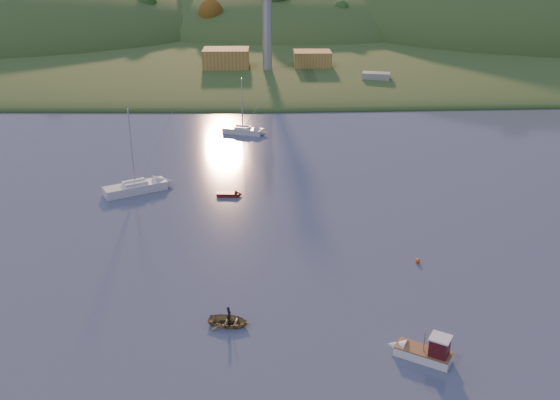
{
  "coord_description": "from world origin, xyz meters",
  "views": [
    {
      "loc": [
        1.47,
        -29.58,
        32.08
      ],
      "look_at": [
        3.01,
        35.59,
        4.49
      ],
      "focal_mm": 40.0,
      "sensor_mm": 36.0,
      "label": 1
    }
  ],
  "objects_px": {
    "canoe": "(229,321)",
    "red_tender": "(233,194)",
    "sailboat_near": "(135,187)",
    "sailboat_far": "(243,130)",
    "fishing_boat": "(419,350)"
  },
  "relations": [
    {
      "from": "sailboat_far",
      "to": "sailboat_near",
      "type": "bearing_deg",
      "value": -98.57
    },
    {
      "from": "sailboat_near",
      "to": "canoe",
      "type": "distance_m",
      "value": 34.94
    },
    {
      "from": "sailboat_far",
      "to": "red_tender",
      "type": "distance_m",
      "value": 28.83
    },
    {
      "from": "sailboat_near",
      "to": "canoe",
      "type": "bearing_deg",
      "value": -94.05
    },
    {
      "from": "sailboat_far",
      "to": "canoe",
      "type": "bearing_deg",
      "value": -71.09
    },
    {
      "from": "sailboat_near",
      "to": "canoe",
      "type": "relative_size",
      "value": 3.11
    },
    {
      "from": "fishing_boat",
      "to": "sailboat_near",
      "type": "height_order",
      "value": "sailboat_near"
    },
    {
      "from": "canoe",
      "to": "fishing_boat",
      "type": "bearing_deg",
      "value": -95.89
    },
    {
      "from": "canoe",
      "to": "red_tender",
      "type": "height_order",
      "value": "red_tender"
    },
    {
      "from": "sailboat_near",
      "to": "sailboat_far",
      "type": "bearing_deg",
      "value": 34.81
    },
    {
      "from": "sailboat_near",
      "to": "red_tender",
      "type": "xyz_separation_m",
      "value": [
        13.3,
        -1.71,
        -0.51
      ]
    },
    {
      "from": "canoe",
      "to": "red_tender",
      "type": "xyz_separation_m",
      "value": [
        -1.06,
        30.13,
        -0.14
      ]
    },
    {
      "from": "fishing_boat",
      "to": "canoe",
      "type": "bearing_deg",
      "value": 13.19
    },
    {
      "from": "sailboat_far",
      "to": "canoe",
      "type": "relative_size",
      "value": 2.62
    },
    {
      "from": "fishing_boat",
      "to": "sailboat_far",
      "type": "xyz_separation_m",
      "value": [
        -16.53,
        64.02,
        -0.09
      ]
    }
  ]
}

